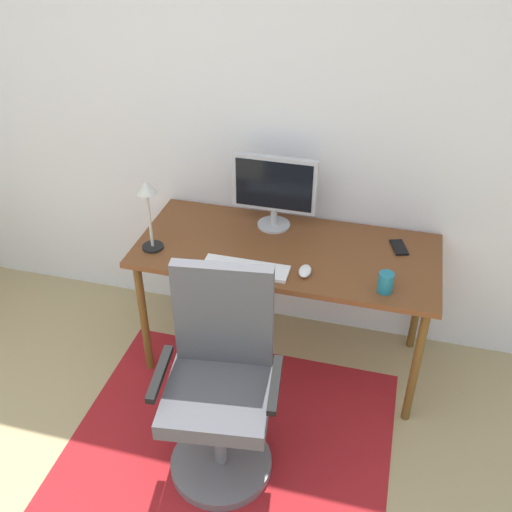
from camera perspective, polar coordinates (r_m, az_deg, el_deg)
The scene contains 10 objects.
wall_back at distance 3.29m, azimuth -4.75°, elevation 13.85°, with size 6.00×0.10×2.60m, color silver.
area_rug at distance 3.08m, azimuth -2.79°, elevation -18.26°, with size 1.58×1.44×0.01m, color maroon.
desk at distance 3.08m, azimuth 2.98°, elevation -0.37°, with size 1.57×0.69×0.76m.
monitor at distance 3.12m, azimuth 1.80°, elevation 6.69°, with size 0.45×0.18×0.41m.
keyboard at distance 2.88m, azimuth -1.03°, elevation -1.19°, with size 0.43×0.13×0.02m, color white.
computer_mouse at distance 2.86m, azimuth 4.79°, elevation -1.47°, with size 0.06×0.10×0.03m, color white.
coffee_cup at distance 2.78m, azimuth 12.50°, elevation -2.53°, with size 0.07×0.07×0.10m, color #1D7189.
cell_phone at distance 3.13m, azimuth 13.74°, elevation 0.83°, with size 0.07×0.14×0.01m, color black.
desk_lamp at distance 2.95m, azimuth -10.50°, elevation 5.13°, with size 0.11×0.11×0.39m.
office_chair at distance 2.71m, azimuth -3.47°, elevation -13.05°, with size 0.58×0.52×1.05m.
Camera 1 is at (1.04, -0.71, 2.44)m, focal length 41.10 mm.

